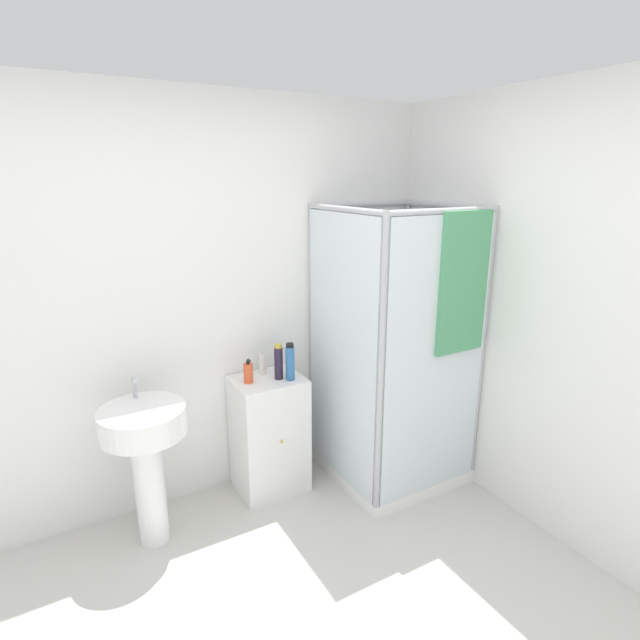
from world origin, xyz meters
TOP-DOWN VIEW (x-y plane):
  - wall_back at (0.00, 1.70)m, footprint 6.40×0.06m
  - wall_right at (1.70, 0.00)m, footprint 0.06×6.40m
  - shower_enclosure at (1.21, 1.17)m, footprint 0.83×0.86m
  - vanity_cabinet at (0.44, 1.48)m, footprint 0.44×0.38m
  - sink at (-0.35, 1.35)m, footprint 0.46×0.46m
  - soap_dispenser at (0.32, 1.49)m, footprint 0.06×0.06m
  - shampoo_bottle_tall_black at (0.51, 1.45)m, footprint 0.05×0.05m
  - shampoo_bottle_blue at (0.56, 1.40)m, footprint 0.06×0.06m
  - lotion_bottle_white at (0.45, 1.57)m, footprint 0.04×0.04m

SIDE VIEW (x-z plane):
  - vanity_cabinet at x=0.44m, z-range 0.00..0.78m
  - shower_enclosure at x=1.21m, z-range -0.39..1.46m
  - sink at x=-0.35m, z-range 0.12..1.08m
  - soap_dispenser at x=0.32m, z-range 0.77..0.93m
  - lotion_bottle_white at x=0.45m, z-range 0.77..0.94m
  - shampoo_bottle_tall_black at x=0.51m, z-range 0.78..1.01m
  - shampoo_bottle_blue at x=0.56m, z-range 0.78..1.02m
  - wall_back at x=0.00m, z-range 0.00..2.50m
  - wall_right at x=1.70m, z-range 0.00..2.50m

